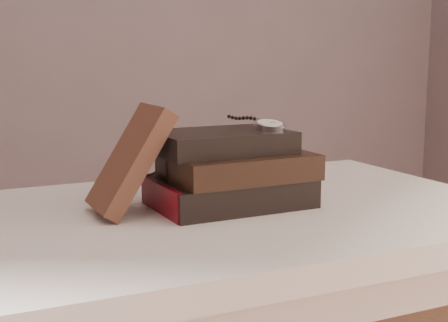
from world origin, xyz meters
name	(u,v)px	position (x,y,z in m)	size (l,w,h in m)	color
table	(208,264)	(0.00, 0.35, 0.66)	(1.00, 0.60, 0.75)	silver
book_stack	(230,171)	(0.05, 0.36, 0.81)	(0.26, 0.18, 0.12)	black
journal	(130,160)	(-0.12, 0.38, 0.83)	(0.03, 0.11, 0.18)	#402318
pocket_watch	(268,124)	(0.11, 0.35, 0.88)	(0.05, 0.15, 0.02)	silver
eyeglasses	(161,160)	(-0.04, 0.44, 0.82)	(0.11, 0.12, 0.05)	silver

